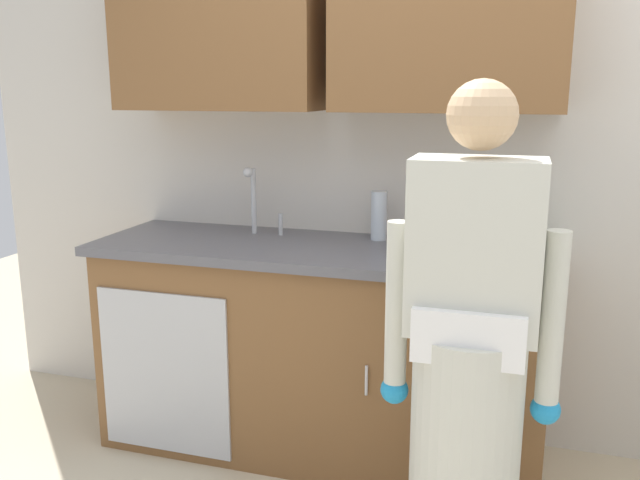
{
  "coord_description": "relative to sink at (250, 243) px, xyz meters",
  "views": [
    {
      "loc": [
        0.26,
        -1.94,
        1.59
      ],
      "look_at": [
        -0.5,
        0.55,
        1.0
      ],
      "focal_mm": 37.36,
      "sensor_mm": 36.0,
      "label": 1
    }
  ],
  "objects": [
    {
      "name": "knife_on_counter",
      "position": [
        0.95,
        -0.2,
        0.02
      ],
      "size": [
        0.22,
        0.15,
        0.01
      ],
      "primitive_type": "cube",
      "rotation": [
        0.0,
        0.0,
        0.55
      ],
      "color": "silver",
      "rests_on": "countertop"
    },
    {
      "name": "cup_by_sink",
      "position": [
        0.7,
        -0.08,
        0.06
      ],
      "size": [
        0.08,
        0.08,
        0.1
      ],
      "primitive_type": "cylinder",
      "color": "#33478C",
      "rests_on": "countertop"
    },
    {
      "name": "bottle_cleaner_spray",
      "position": [
        0.54,
        0.18,
        0.12
      ],
      "size": [
        0.07,
        0.07,
        0.22
      ],
      "primitive_type": "cylinder",
      "color": "silver",
      "rests_on": "countertop"
    },
    {
      "name": "kitchen_wall_with_uppers",
      "position": [
        0.73,
        0.29,
        0.55
      ],
      "size": [
        4.8,
        0.44,
        2.7
      ],
      "color": "beige",
      "rests_on": "ground"
    },
    {
      "name": "person_at_sink",
      "position": [
        1.01,
        -0.71,
        -0.23
      ],
      "size": [
        0.55,
        0.34,
        1.62
      ],
      "color": "white",
      "rests_on": "ground"
    },
    {
      "name": "bottle_dish_liquid",
      "position": [
        0.81,
        0.23,
        0.12
      ],
      "size": [
        0.06,
        0.06,
        0.21
      ],
      "primitive_type": "cylinder",
      "color": "#E05933",
      "rests_on": "countertop"
    },
    {
      "name": "counter_cabinet",
      "position": [
        0.32,
        -0.01,
        -0.48
      ],
      "size": [
        1.9,
        0.62,
        0.9
      ],
      "color": "brown",
      "rests_on": "ground"
    },
    {
      "name": "bottle_water_short",
      "position": [
        1.15,
        0.16,
        0.13
      ],
      "size": [
        0.06,
        0.06,
        0.23
      ],
      "primitive_type": "cylinder",
      "color": "#2D8C4C",
      "rests_on": "countertop"
    },
    {
      "name": "countertop",
      "position": [
        0.32,
        -0.01,
        -0.01
      ],
      "size": [
        1.96,
        0.66,
        0.04
      ],
      "primitive_type": "cube",
      "color": "#595960",
      "rests_on": "counter_cabinet"
    },
    {
      "name": "sink",
      "position": [
        0.0,
        0.0,
        0.0
      ],
      "size": [
        0.5,
        0.36,
        0.35
      ],
      "color": "#B7BABF",
      "rests_on": "counter_cabinet"
    }
  ]
}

